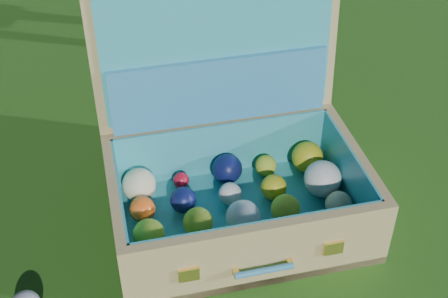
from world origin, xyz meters
TOP-DOWN VIEW (x-y plane):
  - ground at (0.00, 0.00)m, footprint 60.00×60.00m
  - suitcase at (0.00, 0.21)m, footprint 0.71×0.61m

SIDE VIEW (x-z plane):
  - ground at x=0.00m, z-range 0.00..0.00m
  - suitcase at x=0.00m, z-range -0.13..0.46m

